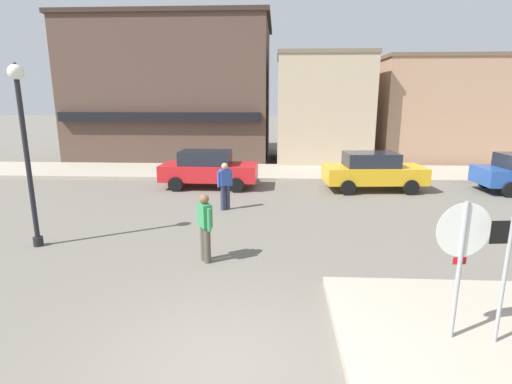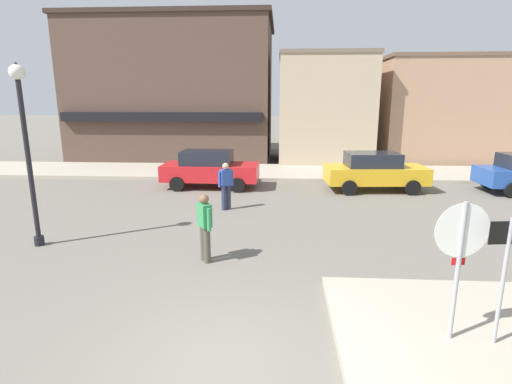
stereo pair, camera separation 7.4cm
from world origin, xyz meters
The scene contains 12 objects.
ground_plane centered at (0.00, 0.00, 0.00)m, with size 160.00×160.00×0.00m, color #6B665B.
kerb_far centered at (0.00, 14.90, 0.07)m, with size 80.00×4.00×0.15m, color #A89E8C.
stop_sign centered at (3.39, 0.74, 1.52)m, with size 0.82×0.11×2.30m.
one_way_sign centered at (4.00, 0.65, 1.33)m, with size 0.60×0.08×2.10m.
lamp_post centered at (-5.44, 4.51, 2.96)m, with size 0.36×0.36×4.54m.
parked_car_nearest centered at (-2.20, 11.56, 0.81)m, with size 4.03×1.93×1.56m.
parked_car_second centered at (4.60, 11.40, 0.81)m, with size 4.11×2.09×1.56m.
pedestrian_crossing_near centered at (-1.06, 8.16, 0.87)m, with size 0.52×0.37×1.61m.
pedestrian_crossing_far centered at (-0.94, 3.75, 0.87)m, with size 0.39×0.50×1.61m.
building_corner_shop centered at (-5.77, 20.88, 4.14)m, with size 11.96×8.44×8.27m.
building_storefront_left_near centered at (3.25, 19.18, 3.07)m, with size 5.24×5.51×6.13m.
building_storefront_left_mid centered at (10.64, 20.33, 3.02)m, with size 8.12×5.97×6.03m.
Camera 1 is at (0.69, -4.87, 3.73)m, focal length 28.00 mm.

